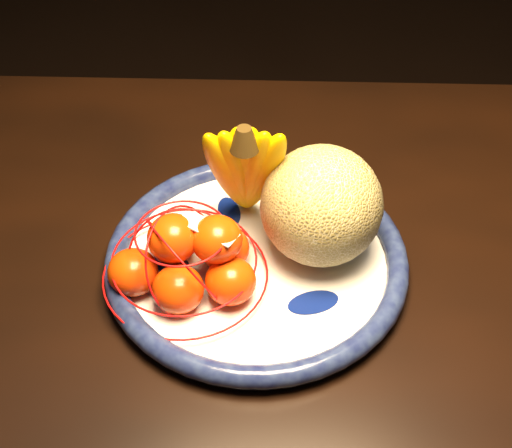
{
  "coord_description": "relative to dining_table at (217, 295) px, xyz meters",
  "views": [
    {
      "loc": [
        -0.06,
        -0.7,
        1.4
      ],
      "look_at": [
        -0.02,
        -0.07,
        0.78
      ],
      "focal_mm": 50.0,
      "sensor_mm": 36.0,
      "label": 1
    }
  ],
  "objects": [
    {
      "name": "dining_table",
      "position": [
        0.0,
        0.0,
        0.0
      ],
      "size": [
        1.49,
        0.98,
        0.71
      ],
      "rotation": [
        0.0,
        0.0,
        -0.09
      ],
      "color": "black",
      "rests_on": "ground"
    },
    {
      "name": "price_tag",
      "position": [
        -0.0,
        -0.05,
        0.18
      ],
      "size": [
        0.08,
        0.06,
        0.01
      ],
      "primitive_type": "cube",
      "rotation": [
        -0.14,
        0.1,
        -0.58
      ],
      "color": "white",
      "rests_on": "mandarin_bag"
    },
    {
      "name": "fruit_bowl",
      "position": [
        0.05,
        -0.02,
        0.09
      ],
      "size": [
        0.39,
        0.39,
        0.03
      ],
      "rotation": [
        0.0,
        0.0,
        -0.38
      ],
      "color": "white",
      "rests_on": "dining_table"
    },
    {
      "name": "banana_bunch",
      "position": [
        0.04,
        0.05,
        0.19
      ],
      "size": [
        0.14,
        0.13,
        0.2
      ],
      "rotation": [
        0.0,
        0.0,
        -0.07
      ],
      "color": "#EEB404",
      "rests_on": "fruit_bowl"
    },
    {
      "name": "cantaloupe",
      "position": [
        0.14,
        -0.0,
        0.17
      ],
      "size": [
        0.15,
        0.15,
        0.15
      ],
      "primitive_type": "sphere",
      "color": "olive",
      "rests_on": "fruit_bowl"
    },
    {
      "name": "mandarin_bag",
      "position": [
        -0.03,
        -0.05,
        0.13
      ],
      "size": [
        0.26,
        0.26,
        0.13
      ],
      "rotation": [
        0.0,
        0.0,
        -0.32
      ],
      "color": "#FA4400",
      "rests_on": "fruit_bowl"
    }
  ]
}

